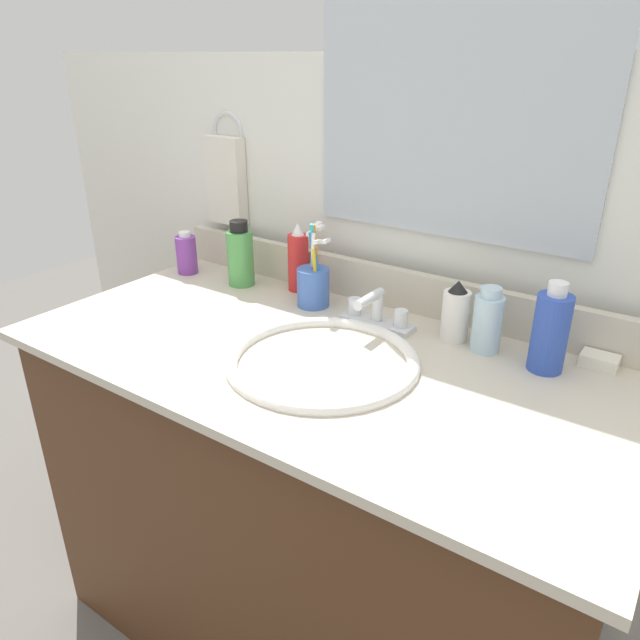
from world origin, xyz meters
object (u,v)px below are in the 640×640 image
Objects in this scene: faucet at (376,314)px; soap_bar at (599,361)px; bottle_spray_red at (298,260)px; cup_blue_plastic at (313,284)px; hand_towel at (226,181)px; bottle_gel_clear at (487,322)px; bottle_lotion_white at (456,313)px; bottle_shampoo_blue at (550,331)px; bottle_toner_green at (240,256)px; bottle_cream_purple at (186,254)px.

soap_bar is at bearing 10.75° from faucet.
soap_bar is (0.42, 0.08, -0.02)m from faucet.
cup_blue_plastic is at bearing -34.26° from bottle_spray_red.
hand_towel is 0.78m from bottle_gel_clear.
bottle_lotion_white is 1.93× the size of soap_bar.
bottle_gel_clear is 0.40m from cup_blue_plastic.
bottle_shampoo_blue is (0.18, -0.02, 0.02)m from bottle_lotion_white.
bottle_lotion_white is (0.16, 0.04, 0.03)m from faucet.
bottle_lotion_white is at bearing 3.03° from cup_blue_plastic.
bottle_toner_green is at bearing 179.95° from bottle_gel_clear.
bottle_shampoo_blue is at bearing 0.24° from bottle_cream_purple.
bottle_lotion_white is 0.07m from bottle_gel_clear.
bottle_shampoo_blue reaches higher than bottle_spray_red.
bottle_spray_red is 0.48m from bottle_gel_clear.
bottle_gel_clear is (0.48, -0.05, -0.01)m from bottle_spray_red.
bottle_lotion_white is 0.65× the size of cup_blue_plastic.
bottle_spray_red is 2.56× the size of soap_bar.
hand_towel is 1.78× the size of bottle_lotion_white.
bottle_shampoo_blue is at bearing 2.44° from faucet.
cup_blue_plastic is (-0.51, 0.01, -0.02)m from bottle_shampoo_blue.
bottle_gel_clear is (0.62, -0.00, -0.01)m from bottle_toner_green.
bottle_shampoo_blue is at bearing -6.03° from bottle_gel_clear.
bottle_cream_purple is at bearing -178.84° from bottle_gel_clear.
hand_towel is at bearing 171.89° from bottle_shampoo_blue.
bottle_shampoo_blue is at bearing -1.00° from bottle_toner_green.
bottle_toner_green reaches higher than soap_bar.
cup_blue_plastic reaches higher than bottle_cream_purple.
cup_blue_plastic is (-0.40, -0.01, -0.01)m from bottle_gel_clear.
bottle_cream_purple is at bearing -104.60° from hand_towel.
bottle_gel_clear is 0.21m from soap_bar.
cup_blue_plastic reaches higher than bottle_shampoo_blue.
faucet is 0.34m from bottle_shampoo_blue.
hand_towel reaches higher than bottle_cream_purple.
faucet is 0.23m from bottle_gel_clear.
bottle_shampoo_blue is (0.91, 0.00, 0.02)m from bottle_cream_purple.
bottle_spray_red is 0.86× the size of cup_blue_plastic.
faucet is at bearing -166.78° from bottle_lotion_white.
bottle_toner_green is at bearing -38.98° from hand_towel.
bottle_shampoo_blue is (0.34, 0.01, 0.05)m from faucet.
bottle_cream_purple is (-0.31, -0.07, -0.02)m from bottle_spray_red.
hand_towel reaches higher than bottle_shampoo_blue.
bottle_lotion_white reaches higher than faucet.
faucet is at bearing -169.25° from soap_bar.
bottle_toner_green reaches higher than bottle_cream_purple.
bottle_gel_clear is 0.79m from bottle_cream_purple.
bottle_shampoo_blue is 0.51m from cup_blue_plastic.
bottle_toner_green is at bearing 177.98° from cup_blue_plastic.
bottle_cream_purple is (-0.72, -0.03, -0.01)m from bottle_lotion_white.
bottle_lotion_white is at bearing -8.41° from hand_towel.
bottle_lotion_white is at bearing 13.22° from faucet.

